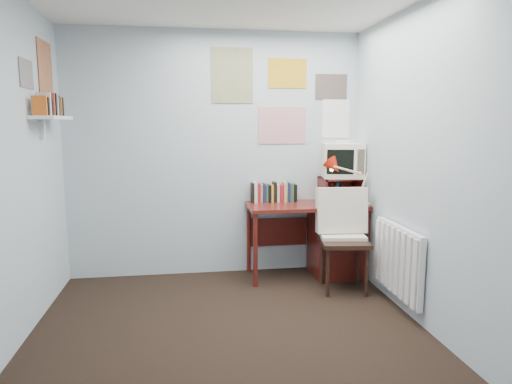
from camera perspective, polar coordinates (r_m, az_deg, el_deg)
ground at (r=3.37m, az=-2.76°, el=-19.31°), size 3.50×3.50×0.00m
back_wall at (r=4.73m, az=-5.10°, el=4.64°), size 3.00×0.02×2.50m
right_wall at (r=3.48m, az=22.50°, el=2.58°), size 0.02×3.50×2.50m
desk at (r=4.82m, az=9.36°, el=-5.55°), size 1.20×0.55×0.76m
desk_chair at (r=4.38m, az=10.97°, el=-6.17°), size 0.54×0.52×0.94m
desk_lamp at (r=4.62m, az=13.45°, el=0.92°), size 0.36×0.34×0.43m
tv_riser at (r=4.87m, az=10.42°, el=0.32°), size 0.40×0.30×0.25m
crt_tv at (r=4.86m, az=10.77°, el=4.09°), size 0.48×0.45×0.39m
book_row at (r=4.77m, az=2.97°, el=0.10°), size 0.60×0.14×0.22m
radiator at (r=4.09m, az=17.33°, el=-8.19°), size 0.09×0.80×0.60m
wall_shelf at (r=4.20m, az=-24.18°, el=8.48°), size 0.20×0.62×0.24m
posters_back at (r=4.82m, az=3.33°, el=11.88°), size 1.20×0.01×0.90m
posters_left at (r=4.25m, az=-25.76°, el=13.51°), size 0.01×0.70×0.60m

